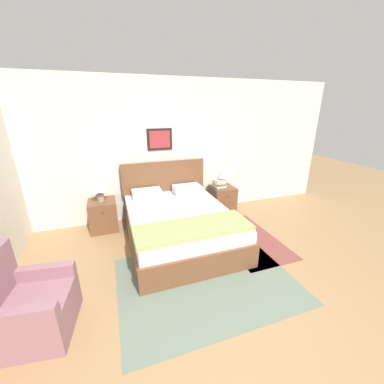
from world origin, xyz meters
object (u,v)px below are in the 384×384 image
(bed, at_px, (179,223))
(table_lamp_near_window, at_px, (99,186))
(table_lamp_by_door, at_px, (224,174))
(armchair, at_px, (28,308))
(nightstand_by_door, at_px, (222,199))
(nightstand_near_window, at_px, (104,215))

(bed, xyz_separation_m, table_lamp_near_window, (-1.17, 0.78, 0.53))
(table_lamp_by_door, bearing_deg, armchair, -147.16)
(table_lamp_by_door, bearing_deg, bed, -146.74)
(bed, relative_size, nightstand_by_door, 3.84)
(armchair, xyz_separation_m, nightstand_near_window, (0.67, 1.97, -0.02))
(nightstand_near_window, bearing_deg, nightstand_by_door, 0.00)
(bed, distance_m, table_lamp_by_door, 1.52)
(bed, bearing_deg, table_lamp_near_window, 146.41)
(nightstand_near_window, distance_m, nightstand_by_door, 2.34)
(bed, bearing_deg, nightstand_near_window, 145.89)
(armchair, xyz_separation_m, table_lamp_by_door, (3.03, 1.96, 0.53))
(table_lamp_near_window, bearing_deg, armchair, -108.81)
(bed, relative_size, armchair, 2.38)
(armchair, relative_size, nightstand_by_door, 1.61)
(armchair, distance_m, table_lamp_near_window, 2.13)
(bed, xyz_separation_m, armchair, (-1.84, -1.18, 0.00))
(bed, relative_size, table_lamp_by_door, 5.16)
(armchair, relative_size, table_lamp_near_window, 2.17)
(table_lamp_near_window, relative_size, table_lamp_by_door, 1.00)
(nightstand_near_window, height_order, nightstand_by_door, same)
(nightstand_by_door, xyz_separation_m, table_lamp_by_door, (0.02, -0.01, 0.55))
(table_lamp_by_door, bearing_deg, table_lamp_near_window, 180.00)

